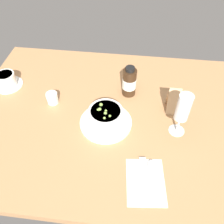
# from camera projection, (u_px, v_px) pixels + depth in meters

# --- Properties ---
(ground_plane) EXTENTS (1.10, 0.84, 0.03)m
(ground_plane) POSITION_uv_depth(u_px,v_px,m) (106.00, 116.00, 0.98)
(ground_plane) COLOR #B27F51
(porridge_bowl) EXTENTS (0.20, 0.20, 0.08)m
(porridge_bowl) POSITION_uv_depth(u_px,v_px,m) (106.00, 118.00, 0.91)
(porridge_bowl) COLOR white
(porridge_bowl) RESTS_ON ground_plane
(cutlery_setting) EXTENTS (0.14, 0.18, 0.01)m
(cutlery_setting) POSITION_uv_depth(u_px,v_px,m) (146.00, 180.00, 0.77)
(cutlery_setting) COLOR white
(cutlery_setting) RESTS_ON ground_plane
(coffee_cup) EXTENTS (0.12, 0.12, 0.06)m
(coffee_cup) POSITION_uv_depth(u_px,v_px,m) (7.00, 80.00, 1.06)
(coffee_cup) COLOR white
(coffee_cup) RESTS_ON ground_plane
(creamer_jug) EXTENTS (0.05, 0.05, 0.05)m
(creamer_jug) POSITION_uv_depth(u_px,v_px,m) (52.00, 98.00, 1.00)
(creamer_jug) COLOR white
(creamer_jug) RESTS_ON ground_plane
(wine_glass) EXTENTS (0.06, 0.06, 0.18)m
(wine_glass) POSITION_uv_depth(u_px,v_px,m) (183.00, 109.00, 0.83)
(wine_glass) COLOR white
(wine_glass) RESTS_ON ground_plane
(sauce_bottle_brown) EXTENTS (0.06, 0.06, 0.14)m
(sauce_bottle_brown) POSITION_uv_depth(u_px,v_px,m) (129.00, 82.00, 1.01)
(sauce_bottle_brown) COLOR #382314
(sauce_bottle_brown) RESTS_ON ground_plane
(menu_card) EXTENTS (0.05, 0.07, 0.11)m
(menu_card) POSITION_uv_depth(u_px,v_px,m) (173.00, 99.00, 0.95)
(menu_card) COLOR tan
(menu_card) RESTS_ON ground_plane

